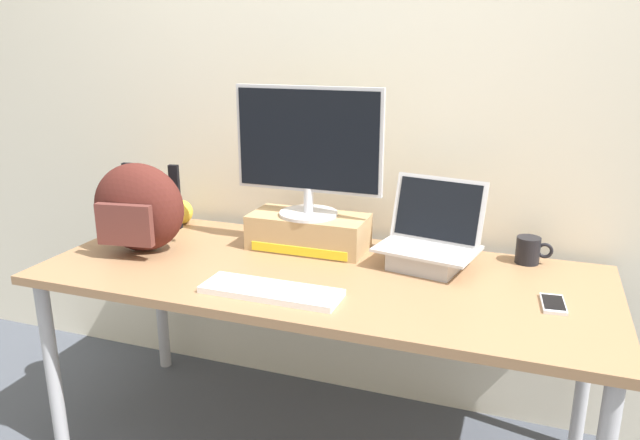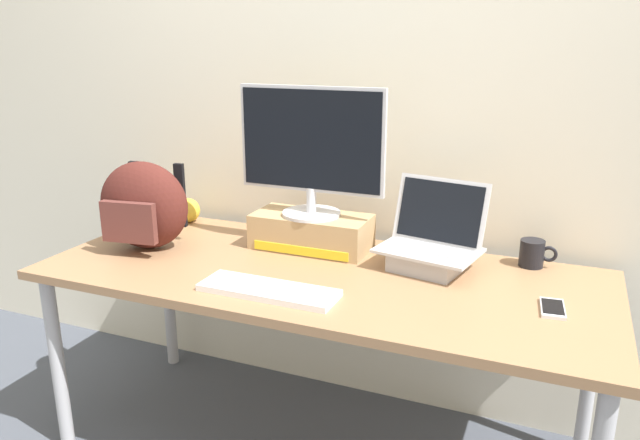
{
  "view_description": "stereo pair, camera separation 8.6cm",
  "coord_description": "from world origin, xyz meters",
  "views": [
    {
      "loc": [
        0.66,
        -1.81,
        1.47
      ],
      "look_at": [
        0.0,
        0.0,
        0.89
      ],
      "focal_mm": 34.24,
      "sensor_mm": 36.0,
      "label": 1
    },
    {
      "loc": [
        0.74,
        -1.78,
        1.47
      ],
      "look_at": [
        0.0,
        0.0,
        0.89
      ],
      "focal_mm": 34.24,
      "sensor_mm": 36.0,
      "label": 2
    }
  ],
  "objects": [
    {
      "name": "desk",
      "position": [
        0.0,
        0.0,
        0.65
      ],
      "size": [
        1.9,
        0.78,
        0.71
      ],
      "color": "#99704C",
      "rests_on": "ground"
    },
    {
      "name": "messenger_backpack",
      "position": [
        -0.69,
        -0.03,
        0.88
      ],
      "size": [
        0.37,
        0.28,
        0.33
      ],
      "rotation": [
        0.0,
        0.0,
        0.15
      ],
      "color": "#4C1E19",
      "rests_on": "desk"
    },
    {
      "name": "desktop_monitor",
      "position": [
        -0.12,
        0.21,
        1.09
      ],
      "size": [
        0.55,
        0.22,
        0.47
      ],
      "rotation": [
        0.0,
        0.0,
        -0.01
      ],
      "color": "silver",
      "rests_on": "toner_box_yellow"
    },
    {
      "name": "open_laptop",
      "position": [
        0.33,
        0.17,
        0.77
      ],
      "size": [
        0.36,
        0.29,
        0.3
      ],
      "rotation": [
        0.0,
        0.0,
        -0.19
      ],
      "color": "#ADADB2",
      "rests_on": "desk"
    },
    {
      "name": "cell_phone",
      "position": [
        0.74,
        -0.03,
        0.72
      ],
      "size": [
        0.08,
        0.14,
        0.01
      ],
      "rotation": [
        0.0,
        0.0,
        0.1
      ],
      "color": "silver",
      "rests_on": "desk"
    },
    {
      "name": "external_keyboard",
      "position": [
        -0.07,
        -0.23,
        0.72
      ],
      "size": [
        0.44,
        0.15,
        0.02
      ],
      "rotation": [
        0.0,
        0.0,
        -0.01
      ],
      "color": "white",
      "rests_on": "desk"
    },
    {
      "name": "coffee_mug",
      "position": [
        0.66,
        0.32,
        0.76
      ],
      "size": [
        0.12,
        0.08,
        0.09
      ],
      "color": "black",
      "rests_on": "desk"
    },
    {
      "name": "back_wall",
      "position": [
        0.0,
        0.49,
        1.3
      ],
      "size": [
        7.0,
        0.1,
        2.6
      ],
      "primitive_type": "cube",
      "color": "silver",
      "rests_on": "ground"
    },
    {
      "name": "plush_toy",
      "position": [
        -0.74,
        0.31,
        0.76
      ],
      "size": [
        0.1,
        0.1,
        0.1
      ],
      "color": "gold",
      "rests_on": "desk"
    },
    {
      "name": "toner_box_yellow",
      "position": [
        -0.12,
        0.21,
        0.78
      ],
      "size": [
        0.43,
        0.21,
        0.13
      ],
      "color": "tan",
      "rests_on": "desk"
    }
  ]
}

